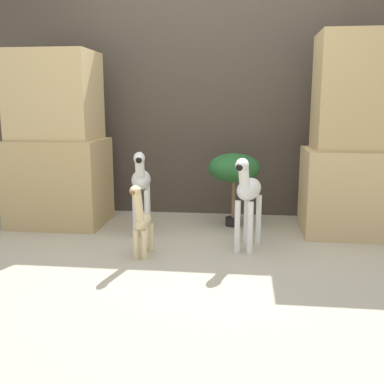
{
  "coord_description": "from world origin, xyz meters",
  "views": [
    {
      "loc": [
        0.39,
        -3.07,
        1.11
      ],
      "look_at": [
        -0.03,
        0.49,
        0.4
      ],
      "focal_mm": 42.0,
      "sensor_mm": 36.0,
      "label": 1
    }
  ],
  "objects_px": {
    "zebra_left": "(141,183)",
    "giraffe_figurine": "(142,221)",
    "potted_palm_front": "(234,169)",
    "zebra_right": "(248,192)"
  },
  "relations": [
    {
      "from": "zebra_left",
      "to": "giraffe_figurine",
      "type": "relative_size",
      "value": 1.3
    },
    {
      "from": "potted_palm_front",
      "to": "zebra_right",
      "type": "bearing_deg",
      "value": -79.53
    },
    {
      "from": "zebra_left",
      "to": "giraffe_figurine",
      "type": "xyz_separation_m",
      "value": [
        0.14,
        -0.59,
        -0.18
      ]
    },
    {
      "from": "zebra_right",
      "to": "zebra_left",
      "type": "height_order",
      "value": "same"
    },
    {
      "from": "zebra_right",
      "to": "giraffe_figurine",
      "type": "height_order",
      "value": "zebra_right"
    },
    {
      "from": "giraffe_figurine",
      "to": "potted_palm_front",
      "type": "relative_size",
      "value": 0.84
    },
    {
      "from": "zebra_right",
      "to": "giraffe_figurine",
      "type": "relative_size",
      "value": 1.3
    },
    {
      "from": "zebra_left",
      "to": "potted_palm_front",
      "type": "xyz_separation_m",
      "value": [
        0.78,
        0.34,
        0.08
      ]
    },
    {
      "from": "potted_palm_front",
      "to": "zebra_left",
      "type": "bearing_deg",
      "value": -156.16
    },
    {
      "from": "zebra_left",
      "to": "potted_palm_front",
      "type": "distance_m",
      "value": 0.86
    }
  ]
}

